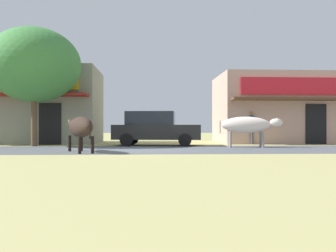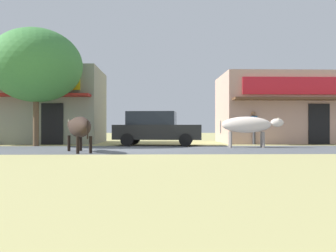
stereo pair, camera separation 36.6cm
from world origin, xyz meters
The scene contains 9 objects.
ground centered at (0.00, 0.00, 0.00)m, with size 80.00×80.00×0.00m, color tan.
asphalt_road centered at (0.00, 0.00, 0.00)m, with size 72.00×5.24×0.00m, color #51555A.
storefront_left_cafe centered at (-5.85, 6.27, 2.08)m, with size 6.91×5.38×4.14m.
storefront_right_club centered at (7.95, 6.27, 1.95)m, with size 6.84×5.38×3.88m.
roadside_tree centered at (-4.89, 2.76, 3.80)m, with size 4.32×4.32×5.53m.
parked_hatchback_car centered at (0.78, 3.08, 0.84)m, with size 4.35×2.32×1.64m.
cow_near_brown centered at (-1.97, -1.47, 0.89)m, with size 1.57×2.69×1.27m.
cow_far_dark centered at (4.80, 1.25, 0.98)m, with size 2.75×0.84×1.35m.
pedestrian_by_shop centered at (5.79, 4.03, 0.99)m, with size 0.30×0.61×1.69m.
Camera 1 is at (0.47, -14.41, 0.90)m, focal length 38.62 mm.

